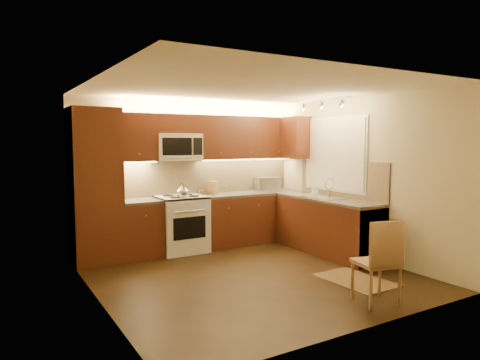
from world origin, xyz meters
TOP-DOWN VIEW (x-y plane):
  - floor at (0.00, 0.00)m, footprint 4.00×4.00m
  - ceiling at (0.00, 0.00)m, footprint 4.00×4.00m
  - wall_back at (0.00, 2.00)m, footprint 4.00×0.01m
  - wall_front at (0.00, -2.00)m, footprint 4.00×0.01m
  - wall_left at (-2.00, 0.00)m, footprint 0.01×4.00m
  - wall_right at (2.00, 0.00)m, footprint 0.01×4.00m
  - pantry at (-1.65, 1.70)m, footprint 0.70×0.60m
  - base_cab_back_left at (-0.99, 1.70)m, footprint 0.62×0.60m
  - counter_back_left at (-0.99, 1.70)m, footprint 0.62×0.60m
  - base_cab_back_right at (1.04, 1.70)m, footprint 1.92×0.60m
  - counter_back_right at (1.04, 1.70)m, footprint 1.92×0.60m
  - base_cab_right at (1.70, 0.40)m, footprint 0.60×2.00m
  - counter_right at (1.70, 0.40)m, footprint 0.60×2.00m
  - dishwasher at (1.70, -0.30)m, footprint 0.58×0.60m
  - backsplash_back at (0.35, 1.99)m, footprint 3.30×0.02m
  - backsplash_right at (1.99, 0.40)m, footprint 0.02×2.00m
  - upper_cab_back_left at (-0.99, 1.82)m, footprint 0.62×0.35m
  - upper_cab_back_right at (1.04, 1.82)m, footprint 1.92×0.35m
  - upper_cab_bridge at (-0.30, 1.82)m, footprint 0.76×0.35m
  - upper_cab_right_corner at (1.82, 1.40)m, footprint 0.35×0.50m
  - stove at (-0.30, 1.68)m, footprint 0.76×0.65m
  - microwave at (-0.30, 1.81)m, footprint 0.76×0.38m
  - window_frame at (1.99, 0.55)m, footprint 0.03×1.44m
  - window_blinds at (1.97, 0.55)m, footprint 0.02×1.36m
  - sink at (1.70, 0.55)m, footprint 0.52×0.86m
  - faucet at (1.88, 0.55)m, footprint 0.20×0.04m
  - track_light_bar at (1.55, 0.40)m, footprint 0.04×1.20m
  - kettle at (-0.37, 1.46)m, footprint 0.21×0.21m
  - toaster_oven at (1.46, 1.76)m, footprint 0.48×0.40m
  - knife_block at (0.35, 1.80)m, footprint 0.16×0.19m
  - spice_jar_a at (0.14, 1.89)m, footprint 0.06×0.06m
  - spice_jar_b at (0.19, 1.83)m, footprint 0.06×0.06m
  - spice_jar_c at (0.58, 1.83)m, footprint 0.04×0.04m
  - spice_jar_d at (0.37, 1.94)m, footprint 0.06×0.06m
  - soap_bottle at (1.81, 0.83)m, footprint 0.10×0.10m
  - rug at (1.05, -0.90)m, footprint 0.67×0.99m
  - dining_chair at (0.67, -1.56)m, footprint 0.51×0.51m

SIDE VIEW (x-z plane):
  - floor at x=0.00m, z-range -0.01..0.01m
  - rug at x=1.05m, z-range 0.00..0.01m
  - base_cab_back_left at x=-0.99m, z-range 0.00..0.86m
  - base_cab_back_right at x=1.04m, z-range 0.00..0.86m
  - base_cab_right at x=1.70m, z-range 0.00..0.86m
  - dishwasher at x=1.70m, z-range 0.01..0.85m
  - stove at x=-0.30m, z-range 0.00..0.92m
  - dining_chair at x=0.67m, z-range 0.00..0.96m
  - counter_back_left at x=-0.99m, z-range 0.86..0.90m
  - counter_back_right at x=1.04m, z-range 0.86..0.90m
  - counter_right at x=1.70m, z-range 0.86..0.90m
  - spice_jar_d at x=0.37m, z-range 0.90..0.98m
  - spice_jar_a at x=0.14m, z-range 0.90..0.99m
  - spice_jar_b at x=0.19m, z-range 0.90..1.00m
  - spice_jar_c at x=0.58m, z-range 0.90..1.00m
  - sink at x=1.70m, z-range 0.90..1.05m
  - soap_bottle at x=1.81m, z-range 0.90..1.09m
  - knife_block at x=0.35m, z-range 0.90..1.12m
  - toaster_oven at x=1.46m, z-range 0.90..1.15m
  - kettle at x=-0.37m, z-range 0.92..1.15m
  - faucet at x=1.88m, z-range 0.90..1.20m
  - pantry at x=-1.65m, z-range 0.00..2.30m
  - backsplash_back at x=0.35m, z-range 0.90..1.50m
  - backsplash_right at x=1.99m, z-range 0.90..1.50m
  - wall_back at x=0.00m, z-range 0.00..2.50m
  - wall_front at x=0.00m, z-range 0.00..2.50m
  - wall_left at x=-2.00m, z-range 0.00..2.50m
  - wall_right at x=2.00m, z-range 0.00..2.50m
  - window_frame at x=1.99m, z-range 0.98..2.22m
  - window_blinds at x=1.97m, z-range 1.02..2.18m
  - microwave at x=-0.30m, z-range 1.50..1.94m
  - upper_cab_back_left at x=-0.99m, z-range 1.50..2.25m
  - upper_cab_back_right at x=1.04m, z-range 1.50..2.25m
  - upper_cab_right_corner at x=1.82m, z-range 1.50..2.25m
  - upper_cab_bridge at x=-0.30m, z-range 1.94..2.25m
  - track_light_bar at x=1.55m, z-range 2.44..2.48m
  - ceiling at x=0.00m, z-range 2.50..2.50m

